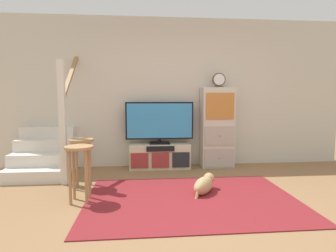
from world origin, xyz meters
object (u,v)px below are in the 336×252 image
television (160,122)px  side_cabinet (217,128)px  media_console (160,156)px  bar_stool_far (82,151)px  bar_stool_near (79,160)px  desk_clock (219,80)px  dog (204,184)px

television → side_cabinet: bearing=-0.7°
side_cabinet → media_console: bearing=-179.4°
side_cabinet → bar_stool_far: 2.42m
side_cabinet → bar_stool_near: bearing=-144.0°
desk_clock → dog: desk_clock is taller
bar_stool_far → bar_stool_near: bearing=-80.7°
television → dog: (0.51, -1.39, -0.72)m
media_console → bar_stool_near: bar_stool_near is taller
desk_clock → bar_stool_far: (-2.22, -0.96, -1.06)m
media_console → bar_stool_near: (-1.07, -1.52, 0.29)m
media_console → bar_stool_near: bearing=-125.0°
side_cabinet → dog: side_cabinet is taller
desk_clock → bar_stool_near: size_ratio=0.37×
dog → television: bearing=110.0°
media_console → desk_clock: desk_clock is taller
media_console → television: bearing=90.0°
television → bar_stool_near: (-1.07, -1.55, -0.33)m
bar_stool_near → side_cabinet: bearing=36.0°
bar_stool_far → dog: bar_stool_far is taller
media_console → desk_clock: 1.72m
media_console → side_cabinet: (1.05, 0.01, 0.50)m
bar_stool_near → dog: 1.63m
television → side_cabinet: side_cabinet is taller
media_console → desk_clock: size_ratio=4.17×
television → bar_stool_near: size_ratio=1.75×
television → bar_stool_far: bearing=-139.5°
desk_clock → bar_stool_near: bearing=-144.5°
media_console → dog: size_ratio=2.20×
bar_stool_near → dog: bar_stool_near is taller
dog → desk_clock: bearing=67.9°
media_console → bar_stool_near: size_ratio=1.56×
desk_clock → bar_stool_far: size_ratio=0.37×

